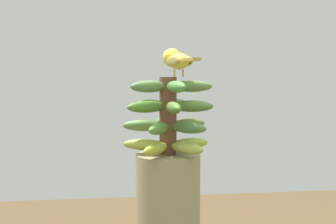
% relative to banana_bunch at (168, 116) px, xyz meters
% --- Properties ---
extents(banana_bunch, '(0.26, 0.26, 0.22)m').
position_rel_banana_bunch_xyz_m(banana_bunch, '(0.00, 0.00, 0.00)').
color(banana_bunch, brown).
rests_on(banana_bunch, banana_tree).
extents(perched_bird, '(0.08, 0.20, 0.08)m').
position_rel_banana_bunch_xyz_m(perched_bird, '(0.02, -0.00, 0.16)').
color(perched_bird, '#C68933').
rests_on(perched_bird, banana_bunch).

